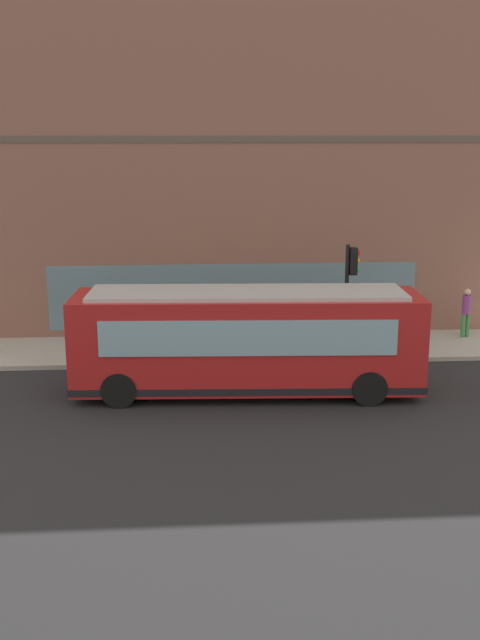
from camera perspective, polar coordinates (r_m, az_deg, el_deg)
name	(u,v)px	position (r m, az deg, el deg)	size (l,w,h in m)	color
ground	(248,392)	(22.69, 0.61, -5.37)	(120.00, 120.00, 0.00)	#262628
sidewalk_curb	(238,349)	(26.87, -0.18, -2.16)	(3.61, 40.00, 0.15)	#B2ADA3
building_corner	(228,156)	(30.93, -0.87, 12.16)	(6.60, 19.45, 13.19)	#8C5B4C
city_bus_nearside	(246,342)	(22.16, 0.48, -1.63)	(3.06, 10.16, 3.07)	red
traffic_light_near_corner	(351,279)	(25.47, 8.27, 3.07)	(0.32, 0.49, 3.77)	black
fire_hydrant	(226,333)	(27.24, -1.03, -0.98)	(0.35, 0.35, 0.74)	gold
pedestrian_near_hydrant	(466,309)	(29.07, 16.56, 0.78)	(0.32, 0.32, 1.81)	#3F8C4C
pedestrian_walking_along_curb	(100,317)	(27.51, -10.43, 0.25)	(0.32, 0.32, 1.70)	#3F8C4C
newspaper_vending_box	(340,330)	(27.50, 7.47, -0.76)	(0.44, 0.43, 0.90)	#197233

